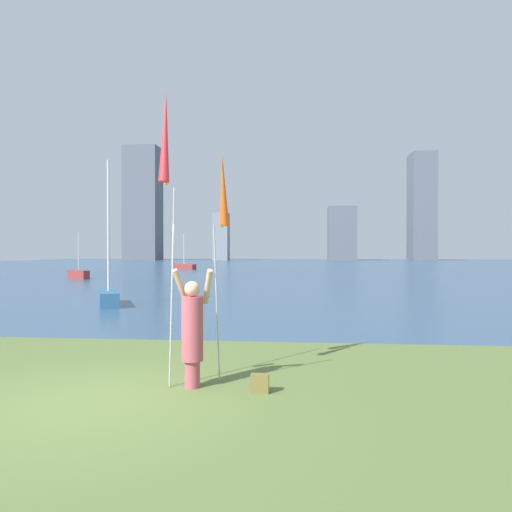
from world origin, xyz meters
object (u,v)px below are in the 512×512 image
at_px(person, 192,329).
at_px(sailboat_6, 184,266).
at_px(kite_flag_left, 165,143).
at_px(bag, 260,383).
at_px(sailboat_3, 79,274).
at_px(kite_flag_right, 223,195).
at_px(sailboat_0, 109,295).

xyz_separation_m(person, sailboat_6, (-11.78, 46.46, -0.56)).
distance_m(person, kite_flag_left, 2.82).
bearing_deg(person, sailboat_6, 87.32).
bearing_deg(sailboat_6, bag, -74.62).
bearing_deg(sailboat_3, person, -61.10).
bearing_deg(kite_flag_right, sailboat_6, 104.86).
relative_size(sailboat_0, sailboat_3, 1.58).
relative_size(kite_flag_right, sailboat_3, 1.05).
height_order(sailboat_0, sailboat_3, sailboat_0).
relative_size(kite_flag_left, sailboat_6, 1.10).
xyz_separation_m(person, bag, (1.04, -0.18, -0.75)).
bearing_deg(sailboat_0, bag, -57.78).
distance_m(person, kite_flag_right, 2.27).
bearing_deg(bag, person, 169.99).
distance_m(sailboat_3, sailboat_6, 19.51).
bearing_deg(person, kite_flag_left, -165.72).
distance_m(kite_flag_left, sailboat_0, 12.52).
xyz_separation_m(bag, sailboat_6, (-12.83, 46.64, 0.19)).
relative_size(bag, sailboat_6, 0.07).
distance_m(kite_flag_right, sailboat_6, 47.39).
distance_m(kite_flag_right, sailboat_0, 11.90).
xyz_separation_m(person, sailboat_3, (-15.03, 27.22, -0.54)).
bearing_deg(kite_flag_right, bag, -52.69).
bearing_deg(bag, sailboat_0, 122.22).
height_order(kite_flag_right, sailboat_6, sailboat_6).
distance_m(person, sailboat_0, 12.06).
xyz_separation_m(sailboat_3, sailboat_6, (3.25, 19.24, -0.02)).
xyz_separation_m(sailboat_0, sailboat_3, (-9.28, 16.63, -0.02)).
height_order(bag, sailboat_6, sailboat_6).
relative_size(person, kite_flag_right, 0.49).
xyz_separation_m(kite_flag_left, sailboat_3, (-14.67, 27.43, -3.33)).
height_order(sailboat_3, sailboat_6, sailboat_6).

